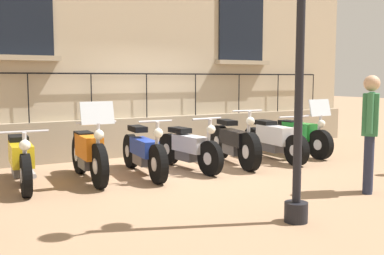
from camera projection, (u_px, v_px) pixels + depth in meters
The scene contains 11 objects.
ground_plane at pixel (187, 168), 8.77m from camera, with size 60.00×60.00×0.00m, color #9E7A5B.
building_facade at pixel (138, 8), 10.31m from camera, with size 0.82×11.98×6.81m.
motorcycle_yellow at pixel (21, 160), 7.27m from camera, with size 2.15×0.70×0.96m.
motorcycle_orange at pixel (89, 153), 7.67m from camera, with size 1.99×0.63×1.35m.
motorcycle_blue at pixel (144, 153), 8.11m from camera, with size 2.14×0.59×1.03m.
motorcycle_silver at pixel (189, 149), 8.58m from camera, with size 1.96×0.63×1.02m.
motorcycle_black at pixel (234, 143), 9.11m from camera, with size 2.09×0.70×1.13m.
motorcycle_white at pixel (274, 140), 9.67m from camera, with size 2.16×0.71×0.97m.
motorcycle_green at pixel (298, 136), 10.24m from camera, with size 2.00×0.69×1.27m.
lamppost at pixel (301, 5), 5.23m from camera, with size 0.31×1.01×3.90m.
pedestrian_walking at pixel (370, 127), 6.80m from camera, with size 0.39×0.44×1.75m.
Camera 1 is at (7.52, -4.26, 1.71)m, focal length 43.04 mm.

